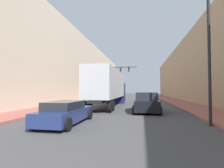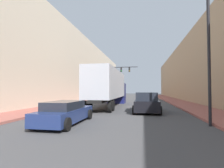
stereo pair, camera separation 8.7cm
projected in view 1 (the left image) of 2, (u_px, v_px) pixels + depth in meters
sidewalk_right at (175, 101)px, 28.29m from camera, size 3.22×80.00×0.15m
sidewalk_left at (89, 100)px, 30.76m from camera, size 3.22×80.00×0.15m
building_right at (205, 68)px, 27.69m from camera, size 6.00×80.00×10.68m
building_left at (65, 67)px, 31.75m from camera, size 6.00×80.00×12.26m
semi_truck at (109, 87)px, 20.35m from camera, size 2.48×13.35×4.03m
sedan_car at (66, 113)px, 9.90m from camera, size 1.97×4.73×1.29m
suv_car at (146, 103)px, 15.26m from camera, size 2.22×4.94×1.71m
traffic_signal_gantry at (113, 76)px, 34.99m from camera, size 6.58×0.35×6.76m
street_lamp at (209, 34)px, 9.42m from camera, size 0.44×0.44×7.90m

